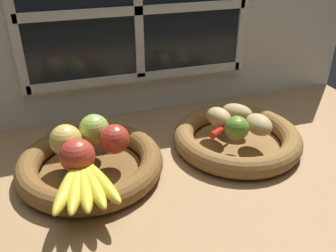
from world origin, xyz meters
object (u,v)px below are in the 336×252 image
Objects in this scene: fruit_bowl_left at (91,164)px; potato_small at (259,125)px; chili_pepper at (227,125)px; lime_near at (237,128)px; fruit_bowl_right at (237,138)px; potato_oblong at (219,117)px; apple_golden_left at (66,140)px; potato_back at (237,112)px; apple_red_front at (77,156)px; apple_red_right at (115,139)px; apple_green_back at (94,129)px; banana_bunch_front at (84,183)px.

potato_small is at bearing -5.00° from fruit_bowl_left.
chili_pepper is (-6.35, 4.39, -1.47)cm from potato_small.
fruit_bowl_left is 35.71cm from lime_near.
potato_oblong is (-4.09, 3.18, 5.19)cm from fruit_bowl_right.
potato_back is (44.87, 3.48, -1.56)cm from apple_golden_left.
apple_red_front is 9.92cm from apple_red_right.
fruit_bowl_right is at bearing 1.97° from apple_red_right.
apple_red_front is 7.59cm from apple_golden_left.
apple_green_back is 38.12cm from potato_back.
apple_red_right is at bearing 152.46° from chili_pepper.
apple_golden_left reaches higher than lime_near.
banana_bunch_front reaches higher than chili_pepper.
fruit_bowl_right is at bearing 8.17° from apple_red_front.
lime_near is at bearing -118.98° from potato_back.
potato_oblong is 0.55× the size of chili_pepper.
lime_near is 0.44× the size of chili_pepper.
fruit_bowl_left and fruit_bowl_right have the same top height.
fruit_bowl_left is at bearing -113.78° from apple_green_back.
banana_bunch_front is 2.32× the size of potato_small.
apple_golden_left is 14.28cm from banana_bunch_front.
potato_back reaches higher than fruit_bowl_right.
lime_near is at bearing -7.17° from fruit_bowl_left.
potato_back is 8.74cm from potato_small.
potato_small is (7.72, -6.81, 0.05)cm from potato_oblong.
apple_red_right is at bearing -10.67° from fruit_bowl_left.
lime_near reaches higher than chili_pepper.
apple_red_right is 1.15× the size of lime_near.
fruit_bowl_left is 4.04× the size of potato_back.
fruit_bowl_left is at bearing 63.98° from apple_red_front.
apple_red_right is 14.17cm from banana_bunch_front.
apple_red_right is at bearing -57.06° from apple_green_back.
lime_near is at bearing -6.46° from apple_red_right.
fruit_bowl_right is 4.41× the size of potato_oblong.
potato_oblong reaches higher than banana_bunch_front.
potato_small is at bearing -81.03° from potato_back.
potato_oblong is 7.69cm from lime_near.
apple_green_back reaches higher than lime_near.
apple_green_back reaches higher than potato_back.
apple_green_back is 31.79cm from potato_oblong.
apple_golden_left is 0.39× the size of banana_bunch_front.
potato_oblong is 3.12cm from chili_pepper.
banana_bunch_front is 2.47× the size of potato_oblong.
potato_oblong is at bearing 13.83° from apple_red_front.
fruit_bowl_right is 4.84× the size of apple_red_right.
lime_near is (34.96, -4.40, 5.77)cm from fruit_bowl_left.
apple_red_right reaches higher than potato_back.
lime_near reaches higher than fruit_bowl_left.
potato_oblong is (36.27, 15.60, 0.91)cm from banana_bunch_front.
apple_red_right is 6.94cm from apple_green_back.
potato_back is at bearing 7.09° from fruit_bowl_left.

